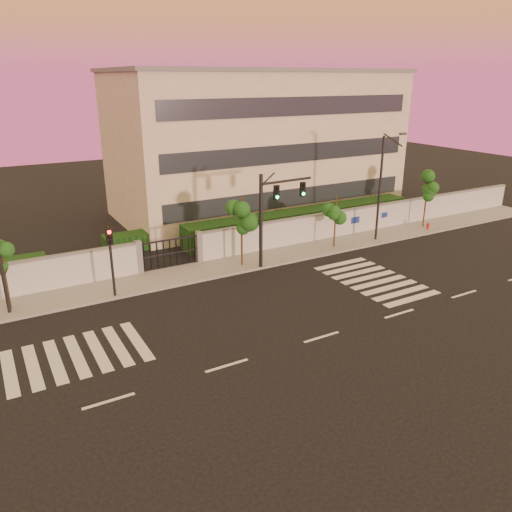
% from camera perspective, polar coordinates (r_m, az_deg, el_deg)
% --- Properties ---
extents(ground, '(120.00, 120.00, 0.00)m').
position_cam_1_polar(ground, '(24.06, 7.50, -9.18)').
color(ground, black).
rests_on(ground, ground).
extents(sidewalk, '(60.00, 3.00, 0.15)m').
position_cam_1_polar(sidewalk, '(32.19, -3.74, -1.22)').
color(sidewalk, gray).
rests_on(sidewalk, ground).
extents(perimeter_wall, '(60.00, 0.36, 2.20)m').
position_cam_1_polar(perimeter_wall, '(33.17, -4.76, 1.23)').
color(perimeter_wall, silver).
rests_on(perimeter_wall, ground).
extents(hedge_row, '(41.00, 4.25, 1.80)m').
position_cam_1_polar(hedge_row, '(36.04, -5.08, 2.31)').
color(hedge_row, black).
rests_on(hedge_row, ground).
extents(institutional_building, '(24.40, 12.40, 12.25)m').
position_cam_1_polar(institutional_building, '(44.76, 0.04, 12.80)').
color(institutional_building, beige).
rests_on(institutional_building, ground).
extents(road_markings, '(57.00, 7.62, 0.02)m').
position_cam_1_polar(road_markings, '(26.06, -0.30, -6.59)').
color(road_markings, silver).
rests_on(road_markings, ground).
extents(street_tree_c, '(1.43, 1.14, 4.39)m').
position_cam_1_polar(street_tree_c, '(28.19, -27.09, 0.30)').
color(street_tree_c, '#382314').
rests_on(street_tree_c, ground).
extents(street_tree_d, '(1.54, 1.22, 4.59)m').
position_cam_1_polar(street_tree_d, '(31.30, -1.65, 4.57)').
color(street_tree_d, '#382314').
rests_on(street_tree_d, ground).
extents(street_tree_e, '(1.38, 1.10, 3.84)m').
position_cam_1_polar(street_tree_e, '(35.42, 9.12, 5.21)').
color(street_tree_e, '#382314').
rests_on(street_tree_e, ground).
extents(street_tree_f, '(1.46, 1.16, 4.69)m').
position_cam_1_polar(street_tree_f, '(42.10, 19.01, 7.56)').
color(street_tree_f, '#382314').
rests_on(street_tree_f, ground).
extents(traffic_signal_main, '(3.85, 0.46, 6.09)m').
position_cam_1_polar(traffic_signal_main, '(31.17, 1.80, 5.40)').
color(traffic_signal_main, black).
rests_on(traffic_signal_main, ground).
extents(traffic_signal_secondary, '(0.32, 0.33, 4.13)m').
position_cam_1_polar(traffic_signal_secondary, '(27.98, -16.26, 0.27)').
color(traffic_signal_secondary, black).
rests_on(traffic_signal_secondary, ground).
extents(streetlight_east, '(0.48, 1.95, 8.09)m').
position_cam_1_polar(streetlight_east, '(37.22, 14.18, 8.01)').
color(streetlight_east, black).
rests_on(streetlight_east, ground).
extents(fire_hydrant, '(0.25, 0.25, 0.67)m').
position_cam_1_polar(fire_hydrant, '(42.10, 19.04, 3.17)').
color(fire_hydrant, red).
rests_on(fire_hydrant, ground).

